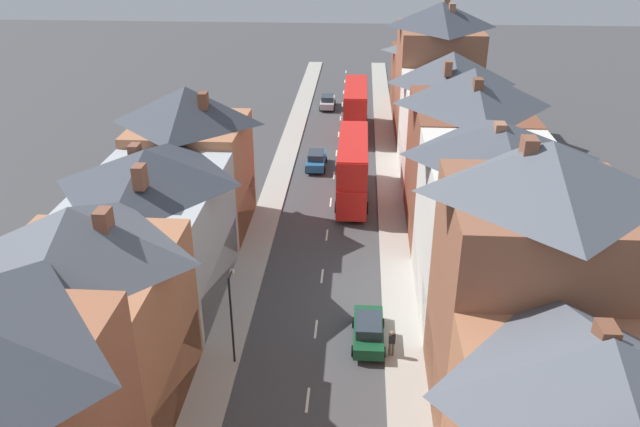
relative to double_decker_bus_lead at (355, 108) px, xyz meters
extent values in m
cube|color=#A8A399|center=(-6.89, -16.80, -2.75)|extent=(2.20, 104.00, 0.14)
cube|color=#A8A399|center=(3.31, -16.80, -2.75)|extent=(2.20, 104.00, 0.14)
cube|color=silver|center=(-1.79, -42.80, -2.81)|extent=(0.14, 1.80, 0.01)
cube|color=silver|center=(-1.79, -36.80, -2.81)|extent=(0.14, 1.80, 0.01)
cube|color=silver|center=(-1.79, -30.80, -2.81)|extent=(0.14, 1.80, 0.01)
cube|color=silver|center=(-1.79, -24.80, -2.81)|extent=(0.14, 1.80, 0.01)
cube|color=silver|center=(-1.79, -18.80, -2.81)|extent=(0.14, 1.80, 0.01)
cube|color=silver|center=(-1.79, -12.80, -2.81)|extent=(0.14, 1.80, 0.01)
cube|color=silver|center=(-1.79, -6.80, -2.81)|extent=(0.14, 1.80, 0.01)
cube|color=silver|center=(-1.79, -0.80, -2.81)|extent=(0.14, 1.80, 0.01)
cube|color=silver|center=(-1.79, 5.20, -2.81)|extent=(0.14, 1.80, 0.01)
cube|color=silver|center=(-1.79, 11.20, -2.81)|extent=(0.14, 1.80, 0.01)
cube|color=silver|center=(-1.79, 17.20, -2.81)|extent=(0.14, 1.80, 0.01)
cube|color=silver|center=(-1.79, 23.20, -2.81)|extent=(0.14, 1.80, 0.01)
cube|color=silver|center=(-1.79, 29.20, -2.81)|extent=(0.14, 1.80, 0.01)
cube|color=#B2704C|center=(-11.99, -43.73, 1.38)|extent=(8.00, 8.88, 8.39)
cube|color=maroon|center=(-8.05, -43.73, -1.22)|extent=(0.12, 8.17, 3.20)
pyramid|color=#565B66|center=(-11.99, -43.73, 6.90)|extent=(8.00, 8.88, 2.65)
cube|color=brown|center=(-10.47, -43.76, 7.52)|extent=(0.60, 0.90, 1.24)
cube|color=#ADB2B7|center=(-11.99, -33.71, 1.13)|extent=(8.00, 11.16, 7.89)
cube|color=maroon|center=(-8.05, -33.71, -1.22)|extent=(0.12, 10.27, 3.20)
pyramid|color=#383D47|center=(-11.99, -33.71, 6.13)|extent=(8.00, 11.16, 2.11)
cube|color=brown|center=(-11.26, -36.86, 6.78)|extent=(0.60, 0.90, 1.32)
cube|color=brown|center=(-12.94, -32.74, 6.62)|extent=(0.60, 0.90, 0.99)
cube|color=#B2704C|center=(-11.99, -24.16, 1.46)|extent=(8.00, 7.94, 8.56)
cube|color=black|center=(-8.05, -24.16, -1.22)|extent=(0.12, 7.31, 3.20)
pyramid|color=#383D47|center=(-11.99, -24.16, 7.09)|extent=(8.00, 7.94, 2.69)
cube|color=brown|center=(-10.51, -25.04, 7.67)|extent=(0.60, 0.90, 1.16)
pyramid|color=#565B66|center=(8.41, -51.17, 6.61)|extent=(8.00, 9.73, 2.62)
cube|color=brown|center=(8.40, -50.59, 7.29)|extent=(0.60, 0.90, 1.37)
cube|color=brown|center=(8.41, -42.32, 2.98)|extent=(8.00, 7.98, 11.60)
cube|color=#1E5133|center=(4.47, -42.32, -1.22)|extent=(0.12, 7.34, 3.20)
pyramid|color=#565B66|center=(8.41, -42.32, 9.98)|extent=(8.00, 7.98, 2.40)
cube|color=brown|center=(7.52, -42.14, 10.61)|extent=(0.60, 0.90, 1.25)
cube|color=silver|center=(8.41, -33.32, 2.14)|extent=(8.00, 10.02, 9.92)
cube|color=maroon|center=(4.47, -33.32, -1.22)|extent=(0.12, 9.22, 3.20)
pyramid|color=#474C56|center=(8.41, -33.32, 8.14)|extent=(8.00, 10.02, 2.07)
cube|color=#99664C|center=(8.17, -33.73, 8.67)|extent=(0.60, 0.90, 1.06)
cube|color=brown|center=(8.41, -23.08, 2.18)|extent=(8.00, 10.46, 10.00)
cube|color=olive|center=(4.47, -23.08, -1.22)|extent=(0.12, 9.62, 3.20)
pyramid|color=#474C56|center=(8.41, -23.08, 8.49)|extent=(8.00, 10.46, 2.62)
cube|color=brown|center=(8.33, -25.12, 9.03)|extent=(0.60, 0.90, 1.06)
cube|color=silver|center=(8.41, -12.24, 1.58)|extent=(8.00, 11.23, 8.79)
cube|color=black|center=(4.47, -12.24, -1.22)|extent=(0.12, 10.33, 3.20)
pyramid|color=#474C56|center=(8.41, -12.24, 7.36)|extent=(8.00, 11.23, 2.78)
cube|color=brown|center=(7.64, -15.13, 7.95)|extent=(0.60, 0.90, 1.18)
cube|color=brown|center=(8.41, -1.36, 3.12)|extent=(8.00, 10.52, 11.88)
cube|color=#1E5133|center=(4.47, -1.36, -1.22)|extent=(0.12, 9.68, 3.20)
pyramid|color=#383D47|center=(8.41, -1.36, 10.26)|extent=(8.00, 10.52, 2.40)
cube|color=#99664C|center=(9.17, 1.31, 10.91)|extent=(0.60, 0.90, 1.29)
cube|color=#99664C|center=(9.30, -2.25, 10.85)|extent=(0.60, 0.90, 1.18)
cube|color=brown|center=(8.41, 9.66, 0.84)|extent=(8.00, 11.52, 7.31)
cube|color=olive|center=(4.47, 9.66, -1.22)|extent=(0.12, 10.60, 3.20)
pyramid|color=#565B66|center=(8.41, 9.66, 5.32)|extent=(8.00, 11.52, 1.65)
cube|color=#99664C|center=(9.67, 7.97, 6.09)|extent=(0.60, 0.90, 1.56)
cube|color=red|center=(0.01, -0.02, -1.17)|extent=(2.44, 10.80, 2.50)
cube|color=red|center=(0.01, -0.02, 1.23)|extent=(2.44, 10.58, 2.30)
cube|color=red|center=(0.01, -0.02, 2.43)|extent=(2.39, 10.37, 0.10)
cube|color=#28333D|center=(0.01, 5.33, -0.97)|extent=(2.20, 0.10, 1.20)
cube|color=#28333D|center=(0.01, 5.33, 1.33)|extent=(2.20, 0.10, 1.10)
cube|color=#28333D|center=(-1.18, -0.02, -0.92)|extent=(0.06, 9.18, 0.90)
cube|color=#28333D|center=(-1.18, -0.02, 1.33)|extent=(0.06, 9.18, 0.90)
cube|color=yellow|center=(0.01, 5.33, 2.13)|extent=(1.34, 0.08, 0.32)
cylinder|color=black|center=(-1.21, 3.32, -2.32)|extent=(0.30, 1.00, 1.00)
cylinder|color=black|center=(1.23, 3.32, -2.32)|extent=(0.30, 1.00, 1.00)
cylinder|color=black|center=(-1.21, -2.99, -2.32)|extent=(0.30, 1.00, 1.00)
cylinder|color=black|center=(1.23, -2.99, -2.32)|extent=(0.30, 1.00, 1.00)
cube|color=red|center=(0.01, -17.78, -1.17)|extent=(2.44, 10.80, 2.50)
cube|color=red|center=(0.01, -17.78, 1.23)|extent=(2.44, 10.58, 2.30)
cube|color=red|center=(0.01, -17.78, 2.43)|extent=(2.39, 10.37, 0.10)
cube|color=#28333D|center=(0.01, -12.43, -0.97)|extent=(2.20, 0.10, 1.20)
cube|color=#28333D|center=(0.01, -12.43, 1.33)|extent=(2.20, 0.10, 1.10)
cube|color=#28333D|center=(-1.18, -17.78, -0.92)|extent=(0.06, 9.18, 0.90)
cube|color=#28333D|center=(-1.18, -17.78, 1.33)|extent=(0.06, 9.18, 0.90)
cube|color=yellow|center=(0.01, -12.43, 2.13)|extent=(1.34, 0.08, 0.32)
cylinder|color=black|center=(-1.21, -14.43, -2.32)|extent=(0.30, 1.00, 1.00)
cylinder|color=black|center=(1.23, -14.43, -2.32)|extent=(0.30, 1.00, 1.00)
cylinder|color=black|center=(-1.21, -20.75, -2.32)|extent=(0.30, 1.00, 1.00)
cylinder|color=black|center=(1.23, -20.75, -2.32)|extent=(0.30, 1.00, 1.00)
cube|color=#144728|center=(1.31, -37.76, -2.16)|extent=(1.70, 4.34, 0.69)
cube|color=#28333D|center=(1.31, -37.98, -1.51)|extent=(1.46, 2.17, 0.60)
cylinder|color=black|center=(0.46, -36.42, -2.51)|extent=(0.20, 0.62, 0.62)
cylinder|color=black|center=(2.16, -36.42, -2.51)|extent=(0.20, 0.62, 0.62)
cylinder|color=black|center=(0.46, -39.11, -2.51)|extent=(0.20, 0.62, 0.62)
cylinder|color=black|center=(2.16, -39.11, -2.51)|extent=(0.20, 0.62, 0.62)
cube|color=#B7BABF|center=(-3.59, 9.47, -2.14)|extent=(1.70, 4.44, 0.74)
cube|color=#28333D|center=(-3.59, 9.25, -1.47)|extent=(1.46, 2.22, 0.60)
cylinder|color=black|center=(-4.44, 10.85, -2.51)|extent=(0.20, 0.62, 0.62)
cylinder|color=black|center=(-2.74, 10.85, -2.51)|extent=(0.20, 0.62, 0.62)
cylinder|color=black|center=(-4.44, 8.10, -2.51)|extent=(0.20, 0.62, 0.62)
cylinder|color=black|center=(-2.74, 8.10, -2.51)|extent=(0.20, 0.62, 0.62)
cube|color=#236093|center=(-3.59, -10.89, -2.13)|extent=(1.70, 4.51, 0.75)
cube|color=#28333D|center=(-3.59, -11.11, -1.46)|extent=(1.46, 2.26, 0.60)
cylinder|color=black|center=(-4.44, -9.49, -2.51)|extent=(0.20, 0.62, 0.62)
cylinder|color=black|center=(-2.74, -9.49, -2.51)|extent=(0.20, 0.62, 0.62)
cylinder|color=black|center=(-4.44, -12.29, -2.51)|extent=(0.20, 0.62, 0.62)
cylinder|color=black|center=(-2.74, -12.29, -2.51)|extent=(0.20, 0.62, 0.62)
cylinder|color=brown|center=(2.50, -39.10, -2.26)|extent=(0.14, 0.14, 0.84)
cylinder|color=brown|center=(2.68, -39.10, -2.26)|extent=(0.14, 0.14, 0.84)
cube|color=black|center=(2.59, -39.10, -1.57)|extent=(0.36, 0.22, 0.54)
sphere|color=#9E7051|center=(2.59, -39.10, -1.18)|extent=(0.22, 0.22, 0.22)
cylinder|color=black|center=(-6.04, -40.20, -0.07)|extent=(0.12, 0.12, 5.50)
cylinder|color=black|center=(-6.04, -39.75, 2.58)|extent=(0.08, 0.90, 0.08)
cube|color=beige|center=(-6.04, -39.30, 2.50)|extent=(0.20, 0.32, 0.20)
camera|label=1|loc=(0.42, -67.12, 19.68)|focal=35.00mm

